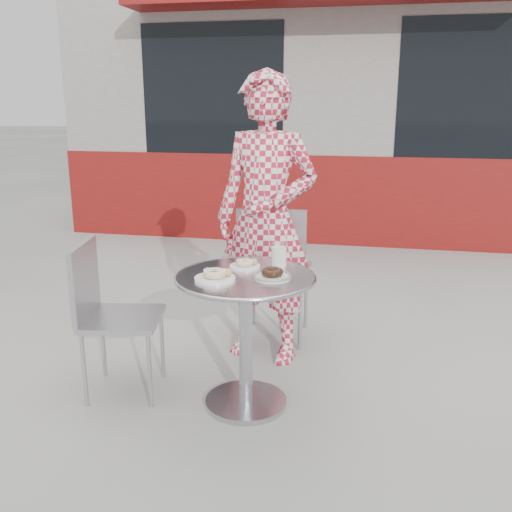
% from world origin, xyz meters
% --- Properties ---
extents(ground, '(60.00, 60.00, 0.00)m').
position_xyz_m(ground, '(0.00, 0.00, 0.00)').
color(ground, '#AAA7A2').
rests_on(ground, ground).
extents(storefront, '(6.02, 4.55, 3.00)m').
position_xyz_m(storefront, '(-0.00, 5.56, 1.49)').
color(storefront, gray).
rests_on(storefront, ground).
extents(bistro_table, '(0.72, 0.72, 0.73)m').
position_xyz_m(bistro_table, '(-0.01, -0.03, 0.55)').
color(bistro_table, silver).
rests_on(bistro_table, ground).
extents(chair_far, '(0.45, 0.46, 0.94)m').
position_xyz_m(chair_far, '(-0.01, 0.90, 0.29)').
color(chair_far, '#A7A9AE').
rests_on(chair_far, ground).
extents(chair_left, '(0.48, 0.47, 0.86)m').
position_xyz_m(chair_left, '(-0.71, -0.02, 0.26)').
color(chair_left, '#A7A9AE').
rests_on(chair_left, ground).
extents(seated_person, '(0.73, 0.56, 1.77)m').
position_xyz_m(seated_person, '(-0.02, 0.61, 0.88)').
color(seated_person, '#AA1A30').
rests_on(seated_person, ground).
extents(plate_far, '(0.16, 0.16, 0.04)m').
position_xyz_m(plate_far, '(-0.04, 0.11, 0.75)').
color(plate_far, white).
rests_on(plate_far, bistro_table).
extents(plate_near, '(0.20, 0.20, 0.05)m').
position_xyz_m(plate_near, '(-0.14, -0.13, 0.75)').
color(plate_near, white).
rests_on(plate_near, bistro_table).
extents(plate_checker, '(0.19, 0.19, 0.05)m').
position_xyz_m(plate_checker, '(0.13, -0.05, 0.75)').
color(plate_checker, white).
rests_on(plate_checker, bistro_table).
extents(milk_cup, '(0.08, 0.08, 0.13)m').
position_xyz_m(milk_cup, '(0.13, 0.15, 0.79)').
color(milk_cup, white).
rests_on(milk_cup, bistro_table).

